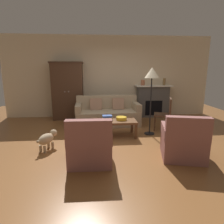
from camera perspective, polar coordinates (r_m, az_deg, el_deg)
name	(u,v)px	position (r m, az deg, el deg)	size (l,w,h in m)	color
ground_plane	(116,140)	(4.70, 1.17, -8.34)	(9.60, 9.60, 0.00)	brown
back_wall	(109,77)	(6.93, -0.99, 10.31)	(7.20, 0.10, 2.80)	beige
fireplace	(153,101)	(7.05, 11.88, 3.28)	(1.26, 0.48, 1.12)	#4C4947
armoire	(68,91)	(6.69, -12.90, 6.11)	(1.06, 0.57, 1.91)	#472D1E
couch	(108,114)	(5.95, -1.30, -0.63)	(1.95, 0.92, 0.86)	tan
coffee_table	(114,122)	(4.88, 0.62, -3.00)	(1.10, 0.60, 0.42)	brown
fruit_bowl	(121,118)	(4.88, 2.77, -1.89)	(0.27, 0.27, 0.08)	gold
book_stack	(107,118)	(4.87, -1.43, -1.67)	(0.26, 0.19, 0.12)	gray
mantel_vase_terracotta	(143,83)	(6.86, 9.09, 8.55)	(0.13, 0.13, 0.18)	#A86042
mantel_vase_bronze	(164,82)	(7.07, 15.15, 8.63)	(0.10, 0.10, 0.24)	olive
armchair_near_left	(90,146)	(3.56, -6.51, -10.06)	(0.79, 0.78, 0.88)	#935B56
armchair_near_right	(183,142)	(3.95, 20.31, -8.42)	(0.92, 0.92, 0.88)	#935B56
side_chair_wooden	(166,112)	(5.55, 15.55, 0.00)	(0.56, 0.56, 0.90)	#472D1E
floor_lamp	(152,77)	(4.95, 11.68, 10.15)	(0.36, 0.36, 1.72)	black
dog	(47,139)	(4.32, -18.60, -7.47)	(0.37, 0.52, 0.39)	tan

